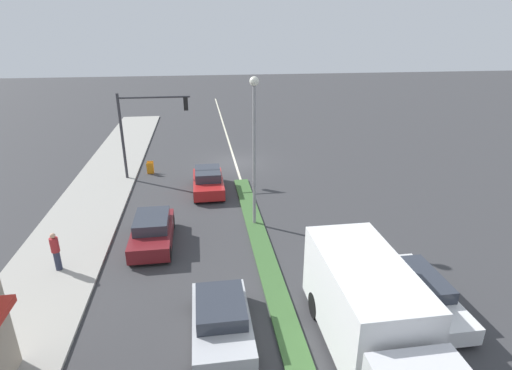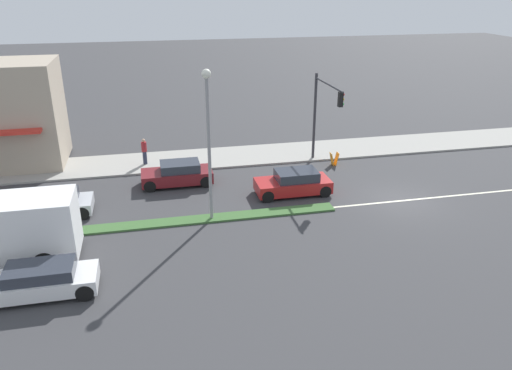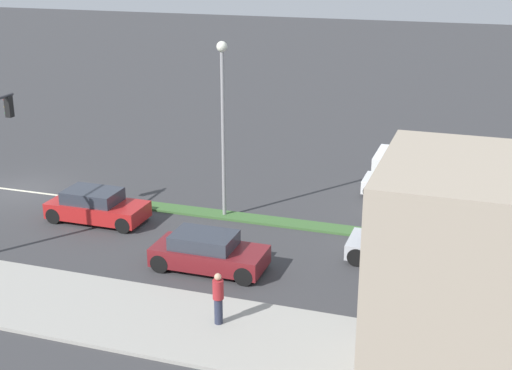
# 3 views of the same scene
# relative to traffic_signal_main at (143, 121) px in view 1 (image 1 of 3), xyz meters

# --- Properties ---
(ground_plane) EXTENTS (160.00, 160.00, 0.00)m
(ground_plane) POSITION_rel_traffic_signal_main_xyz_m (-6.12, 15.45, -3.90)
(ground_plane) COLOR #38383A
(lane_marking_center) EXTENTS (0.16, 60.00, 0.01)m
(lane_marking_center) POSITION_rel_traffic_signal_main_xyz_m (-6.12, -2.55, -3.90)
(lane_marking_center) COLOR beige
(lane_marking_center) RESTS_ON ground
(traffic_signal_main) EXTENTS (4.59, 0.34, 5.60)m
(traffic_signal_main) POSITION_rel_traffic_signal_main_xyz_m (0.00, 0.00, 0.00)
(traffic_signal_main) COLOR #333338
(traffic_signal_main) RESTS_ON sidewalk_right
(street_lamp) EXTENTS (0.44, 0.44, 7.37)m
(street_lamp) POSITION_rel_traffic_signal_main_xyz_m (-6.12, 7.85, 0.88)
(street_lamp) COLOR gray
(street_lamp) RESTS_ON median_strip
(pedestrian) EXTENTS (0.34, 0.34, 1.69)m
(pedestrian) POSITION_rel_traffic_signal_main_xyz_m (2.54, 10.98, -2.89)
(pedestrian) COLOR #282D42
(pedestrian) RESTS_ON sidewalk_right
(warning_aframe_sign) EXTENTS (0.45, 0.53, 0.84)m
(warning_aframe_sign) POSITION_rel_traffic_signal_main_xyz_m (-0.02, -0.94, -3.47)
(warning_aframe_sign) COLOR orange
(warning_aframe_sign) RESTS_ON ground
(delivery_truck) EXTENTS (2.44, 7.50, 2.87)m
(delivery_truck) POSITION_rel_traffic_signal_main_xyz_m (-8.32, 17.34, -2.43)
(delivery_truck) COLOR silver
(delivery_truck) RESTS_ON ground
(hatchback_red) EXTENTS (1.83, 4.13, 1.37)m
(hatchback_red) POSITION_rel_traffic_signal_main_xyz_m (-3.92, 2.93, -3.24)
(hatchback_red) COLOR #AD1E1E
(hatchback_red) RESTS_ON ground
(sedan_silver) EXTENTS (1.90, 3.88, 1.25)m
(sedan_silver) POSITION_rel_traffic_signal_main_xyz_m (-3.92, 15.61, -3.29)
(sedan_silver) COLOR #B7BABF
(sedan_silver) RESTS_ON ground
(sedan_maroon) EXTENTS (1.82, 4.07, 1.36)m
(sedan_maroon) POSITION_rel_traffic_signal_main_xyz_m (-1.12, 9.15, -3.24)
(sedan_maroon) COLOR maroon
(sedan_maroon) RESTS_ON ground
(van_white) EXTENTS (1.75, 4.55, 1.24)m
(van_white) POSITION_rel_traffic_signal_main_xyz_m (-11.12, 15.18, -3.29)
(van_white) COLOR silver
(van_white) RESTS_ON ground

